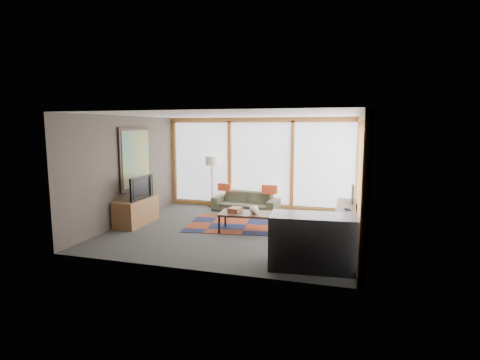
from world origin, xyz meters
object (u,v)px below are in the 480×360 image
(tv_console, at_px, (136,211))
(coffee_table, at_px, (249,222))
(sofa, at_px, (246,202))
(bookshelf, at_px, (346,223))
(television, at_px, (138,187))
(bar_counter, at_px, (313,242))
(floor_lamp, at_px, (212,181))

(tv_console, bearing_deg, coffee_table, 2.54)
(coffee_table, bearing_deg, sofa, 107.33)
(bookshelf, height_order, television, television)
(sofa, relative_size, bar_counter, 1.29)
(sofa, distance_m, television, 3.04)
(sofa, xyz_separation_m, tv_console, (-2.15, -2.13, 0.05))
(coffee_table, xyz_separation_m, tv_console, (-2.77, -0.12, 0.10))
(coffee_table, distance_m, bar_counter, 2.42)
(floor_lamp, distance_m, coffee_table, 2.93)
(bookshelf, height_order, bar_counter, bar_counter)
(coffee_table, xyz_separation_m, television, (-2.70, -0.13, 0.69))
(coffee_table, height_order, tv_console, tv_console)
(tv_console, relative_size, television, 1.33)
(floor_lamp, height_order, coffee_table, floor_lamp)
(television, bearing_deg, bookshelf, -85.83)
(floor_lamp, xyz_separation_m, bar_counter, (3.33, -4.10, -0.30))
(coffee_table, bearing_deg, tv_console, -177.46)
(coffee_table, bearing_deg, television, -177.25)
(floor_lamp, height_order, television, floor_lamp)
(tv_console, height_order, television, television)
(bar_counter, bearing_deg, tv_console, 154.09)
(coffee_table, relative_size, bar_counter, 0.91)
(floor_lamp, xyz_separation_m, coffee_table, (1.74, -2.30, -0.53))
(coffee_table, height_order, bookshelf, bookshelf)
(sofa, xyz_separation_m, bar_counter, (2.22, -3.81, 0.18))
(sofa, relative_size, floor_lamp, 1.23)
(coffee_table, height_order, bar_counter, bar_counter)
(tv_console, height_order, bar_counter, bar_counter)
(television, bearing_deg, bar_counter, -111.08)
(tv_console, distance_m, bar_counter, 4.68)
(tv_console, bearing_deg, bookshelf, 3.83)
(sofa, xyz_separation_m, floor_lamp, (-1.12, 0.30, 0.48))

